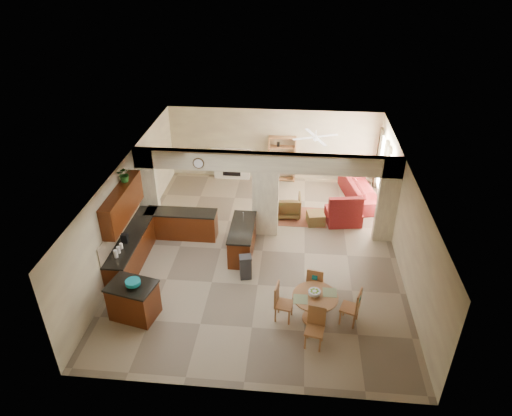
# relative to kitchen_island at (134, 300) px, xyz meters

# --- Properties ---
(floor) EXTENTS (10.00, 10.00, 0.00)m
(floor) POSITION_rel_kitchen_island_xyz_m (2.95, 3.05, -0.49)
(floor) COLOR gray
(floor) RESTS_ON ground
(ceiling) EXTENTS (10.00, 10.00, 0.00)m
(ceiling) POSITION_rel_kitchen_island_xyz_m (2.95, 3.05, 2.31)
(ceiling) COLOR white
(ceiling) RESTS_ON wall_back
(wall_back) EXTENTS (8.00, 0.00, 8.00)m
(wall_back) POSITION_rel_kitchen_island_xyz_m (2.95, 8.05, 0.91)
(wall_back) COLOR beige
(wall_back) RESTS_ON floor
(wall_front) EXTENTS (8.00, 0.00, 8.00)m
(wall_front) POSITION_rel_kitchen_island_xyz_m (2.95, -1.95, 0.91)
(wall_front) COLOR beige
(wall_front) RESTS_ON floor
(wall_left) EXTENTS (0.00, 10.00, 10.00)m
(wall_left) POSITION_rel_kitchen_island_xyz_m (-1.05, 3.05, 0.91)
(wall_left) COLOR beige
(wall_left) RESTS_ON floor
(wall_right) EXTENTS (0.00, 10.00, 10.00)m
(wall_right) POSITION_rel_kitchen_island_xyz_m (6.95, 3.05, 0.91)
(wall_right) COLOR beige
(wall_right) RESTS_ON floor
(partition_left_pier) EXTENTS (0.60, 0.25, 2.80)m
(partition_left_pier) POSITION_rel_kitchen_island_xyz_m (-0.75, 4.05, 0.91)
(partition_left_pier) COLOR beige
(partition_left_pier) RESTS_ON floor
(partition_center_pier) EXTENTS (0.80, 0.25, 2.20)m
(partition_center_pier) POSITION_rel_kitchen_island_xyz_m (2.95, 4.05, 0.61)
(partition_center_pier) COLOR beige
(partition_center_pier) RESTS_ON floor
(partition_right_pier) EXTENTS (0.60, 0.25, 2.80)m
(partition_right_pier) POSITION_rel_kitchen_island_xyz_m (6.65, 4.05, 0.91)
(partition_right_pier) COLOR beige
(partition_right_pier) RESTS_ON floor
(partition_header) EXTENTS (8.00, 0.25, 0.60)m
(partition_header) POSITION_rel_kitchen_island_xyz_m (2.95, 4.05, 2.01)
(partition_header) COLOR beige
(partition_header) RESTS_ON partition_center_pier
(kitchen_counter) EXTENTS (2.52, 3.29, 1.48)m
(kitchen_counter) POSITION_rel_kitchen_island_xyz_m (-0.31, 2.80, -0.03)
(kitchen_counter) COLOR #401907
(kitchen_counter) RESTS_ON floor
(upper_cabinets) EXTENTS (0.35, 2.40, 0.90)m
(upper_cabinets) POSITION_rel_kitchen_island_xyz_m (-0.87, 2.25, 1.43)
(upper_cabinets) COLOR #401907
(upper_cabinets) RESTS_ON wall_left
(peninsula) EXTENTS (0.70, 1.85, 0.91)m
(peninsula) POSITION_rel_kitchen_island_xyz_m (2.35, 2.94, -0.04)
(peninsula) COLOR #401907
(peninsula) RESTS_ON floor
(wall_clock) EXTENTS (0.34, 0.03, 0.34)m
(wall_clock) POSITION_rel_kitchen_island_xyz_m (0.95, 3.90, 1.96)
(wall_clock) COLOR #52391B
(wall_clock) RESTS_ON partition_header
(rug) EXTENTS (1.60, 1.30, 0.01)m
(rug) POSITION_rel_kitchen_island_xyz_m (4.15, 5.15, -0.49)
(rug) COLOR brown
(rug) RESTS_ON floor
(fireplace) EXTENTS (1.60, 0.35, 1.20)m
(fireplace) POSITION_rel_kitchen_island_xyz_m (1.35, 7.88, 0.12)
(fireplace) COLOR white
(fireplace) RESTS_ON floor
(shelving_unit) EXTENTS (1.00, 0.32, 1.80)m
(shelving_unit) POSITION_rel_kitchen_island_xyz_m (3.30, 7.87, 0.41)
(shelving_unit) COLOR #A26737
(shelving_unit) RESTS_ON floor
(window_a) EXTENTS (0.02, 0.90, 1.90)m
(window_a) POSITION_rel_kitchen_island_xyz_m (6.92, 5.35, 0.71)
(window_a) COLOR white
(window_a) RESTS_ON wall_right
(window_b) EXTENTS (0.02, 0.90, 1.90)m
(window_b) POSITION_rel_kitchen_island_xyz_m (6.92, 7.05, 0.71)
(window_b) COLOR white
(window_b) RESTS_ON wall_right
(glazed_door) EXTENTS (0.02, 0.70, 2.10)m
(glazed_door) POSITION_rel_kitchen_island_xyz_m (6.92, 6.20, 0.56)
(glazed_door) COLOR white
(glazed_door) RESTS_ON wall_right
(drape_a_left) EXTENTS (0.10, 0.28, 2.30)m
(drape_a_left) POSITION_rel_kitchen_island_xyz_m (6.88, 4.75, 0.71)
(drape_a_left) COLOR #42211A
(drape_a_left) RESTS_ON wall_right
(drape_a_right) EXTENTS (0.10, 0.28, 2.30)m
(drape_a_right) POSITION_rel_kitchen_island_xyz_m (6.88, 5.95, 0.71)
(drape_a_right) COLOR #42211A
(drape_a_right) RESTS_ON wall_right
(drape_b_left) EXTENTS (0.10, 0.28, 2.30)m
(drape_b_left) POSITION_rel_kitchen_island_xyz_m (6.88, 6.45, 0.71)
(drape_b_left) COLOR #42211A
(drape_b_left) RESTS_ON wall_right
(drape_b_right) EXTENTS (0.10, 0.28, 2.30)m
(drape_b_right) POSITION_rel_kitchen_island_xyz_m (6.88, 7.65, 0.71)
(drape_b_right) COLOR #42211A
(drape_b_right) RESTS_ON wall_right
(ceiling_fan) EXTENTS (1.00, 1.00, 0.10)m
(ceiling_fan) POSITION_rel_kitchen_island_xyz_m (4.45, 6.05, 2.07)
(ceiling_fan) COLOR white
(ceiling_fan) RESTS_ON ceiling
(kitchen_island) EXTENTS (1.28, 1.04, 0.98)m
(kitchen_island) POSITION_rel_kitchen_island_xyz_m (0.00, 0.00, 0.00)
(kitchen_island) COLOR #401907
(kitchen_island) RESTS_ON floor
(teal_bowl) EXTENTS (0.36, 0.36, 0.17)m
(teal_bowl) POSITION_rel_kitchen_island_xyz_m (0.08, -0.04, 0.57)
(teal_bowl) COLOR teal
(teal_bowl) RESTS_ON kitchen_island
(trash_can) EXTENTS (0.36, 0.33, 0.66)m
(trash_can) POSITION_rel_kitchen_island_xyz_m (2.59, 1.75, -0.16)
(trash_can) COLOR #2D2D2F
(trash_can) RESTS_ON floor
(dining_table) EXTENTS (1.12, 1.12, 0.76)m
(dining_table) POSITION_rel_kitchen_island_xyz_m (4.46, 0.28, 0.01)
(dining_table) COLOR #A26737
(dining_table) RESTS_ON floor
(fruit_bowl) EXTENTS (0.30, 0.30, 0.16)m
(fruit_bowl) POSITION_rel_kitchen_island_xyz_m (4.43, 0.29, 0.35)
(fruit_bowl) COLOR #78B627
(fruit_bowl) RESTS_ON dining_table
(sofa) EXTENTS (2.75, 1.53, 0.76)m
(sofa) POSITION_rel_kitchen_island_xyz_m (6.25, 6.59, -0.11)
(sofa) COLOR maroon
(sofa) RESTS_ON floor
(chaise) EXTENTS (1.23, 1.07, 0.44)m
(chaise) POSITION_rel_kitchen_island_xyz_m (5.50, 4.96, -0.27)
(chaise) COLOR maroon
(chaise) RESTS_ON floor
(armchair) EXTENTS (0.86, 0.89, 0.76)m
(armchair) POSITION_rel_kitchen_island_xyz_m (3.66, 5.23, -0.11)
(armchair) COLOR maroon
(armchair) RESTS_ON floor
(ottoman) EXTENTS (0.63, 0.63, 0.40)m
(ottoman) POSITION_rel_kitchen_island_xyz_m (4.58, 4.77, -0.29)
(ottoman) COLOR maroon
(ottoman) RESTS_ON floor
(plant) EXTENTS (0.50, 0.47, 0.45)m
(plant) POSITION_rel_kitchen_island_xyz_m (-0.87, 2.71, 2.10)
(plant) COLOR #154E14
(plant) RESTS_ON upper_cabinets
(chair_north) EXTENTS (0.49, 0.49, 1.02)m
(chair_north) POSITION_rel_kitchen_island_xyz_m (4.47, 1.02, 0.06)
(chair_north) COLOR #A26737
(chair_north) RESTS_ON floor
(chair_east) EXTENTS (0.54, 0.54, 1.02)m
(chair_east) POSITION_rel_kitchen_island_xyz_m (5.39, 0.24, 0.06)
(chair_east) COLOR #A26737
(chair_east) RESTS_ON floor
(chair_south) EXTENTS (0.49, 0.49, 1.02)m
(chair_south) POSITION_rel_kitchen_island_xyz_m (4.46, -0.48, 0.06)
(chair_south) COLOR #A26737
(chair_south) RESTS_ON floor
(chair_west) EXTENTS (0.49, 0.49, 1.02)m
(chair_west) POSITION_rel_kitchen_island_xyz_m (3.63, 0.26, 0.06)
(chair_west) COLOR #A26737
(chair_west) RESTS_ON floor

